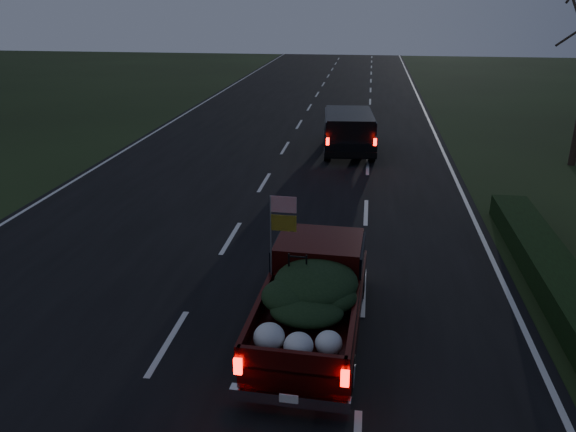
# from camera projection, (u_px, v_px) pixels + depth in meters

# --- Properties ---
(ground) EXTENTS (120.00, 120.00, 0.00)m
(ground) POSITION_uv_depth(u_px,v_px,m) (168.00, 343.00, 10.57)
(ground) COLOR black
(ground) RESTS_ON ground
(road_asphalt) EXTENTS (14.00, 120.00, 0.02)m
(road_asphalt) POSITION_uv_depth(u_px,v_px,m) (168.00, 342.00, 10.56)
(road_asphalt) COLOR black
(road_asphalt) RESTS_ON ground
(hedge_row) EXTENTS (1.00, 10.00, 0.60)m
(hedge_row) POSITION_uv_depth(u_px,v_px,m) (558.00, 282.00, 12.20)
(hedge_row) COLOR black
(hedge_row) RESTS_ON ground
(pickup_truck) EXTENTS (1.97, 4.75, 2.46)m
(pickup_truck) POSITION_uv_depth(u_px,v_px,m) (313.00, 290.00, 10.58)
(pickup_truck) COLOR black
(pickup_truck) RESTS_ON ground
(lead_suv) EXTENTS (2.40, 4.94, 1.38)m
(lead_suv) POSITION_uv_depth(u_px,v_px,m) (349.00, 128.00, 23.40)
(lead_suv) COLOR black
(lead_suv) RESTS_ON ground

